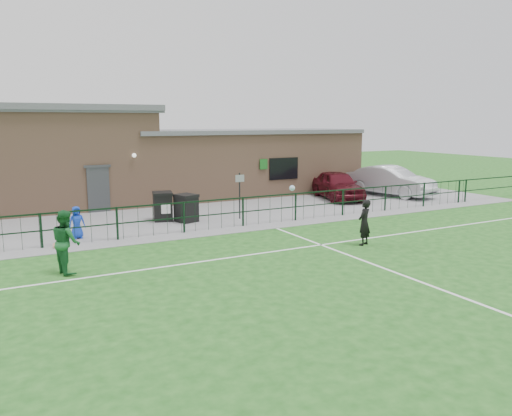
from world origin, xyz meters
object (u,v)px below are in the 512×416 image
outfield_player (66,242)px  wheelie_bin_left (163,207)px  sign_post (240,196)px  car_silver (391,181)px  wheelie_bin_right (186,209)px  car_maroon (337,185)px  ball_ground (56,246)px  spectator_child (77,222)px

outfield_player → wheelie_bin_left: bearing=-50.1°
sign_post → car_silver: sign_post is taller
wheelie_bin_right → sign_post: 2.36m
car_maroon → wheelie_bin_right: bearing=-151.8°
car_maroon → car_silver: bearing=8.8°
ball_ground → wheelie_bin_left: bearing=31.7°
wheelie_bin_right → sign_post: sign_post is taller
car_silver → ball_ground: (-18.22, -3.80, -0.75)m
car_maroon → spectator_child: car_maroon is taller
spectator_child → outfield_player: 4.24m
car_maroon → outfield_player: size_ratio=2.50×
wheelie_bin_left → car_maroon: size_ratio=0.26×
spectator_child → outfield_player: bearing=-108.5°
wheelie_bin_right → outfield_player: 7.49m
sign_post → ball_ground: 7.88m
ball_ground → car_maroon: bearing=15.9°
wheelie_bin_right → sign_post: bearing=-30.9°
wheelie_bin_left → outfield_player: (-4.61, -5.87, 0.30)m
wheelie_bin_right → sign_post: size_ratio=0.54×
wheelie_bin_right → spectator_child: size_ratio=0.92×
sign_post → car_maroon: sign_post is taller
wheelie_bin_right → car_maroon: car_maroon is taller
spectator_child → ball_ground: spectator_child is taller
car_maroon → spectator_child: (-13.95, -3.11, -0.17)m
ball_ground → car_silver: bearing=11.8°
spectator_child → outfield_player: size_ratio=0.66×
wheelie_bin_right → wheelie_bin_left: bearing=120.0°
car_maroon → ball_ground: car_maroon is taller
sign_post → spectator_child: sign_post is taller
sign_post → car_silver: size_ratio=0.40×
wheelie_bin_left → ball_ground: bearing=-135.7°
wheelie_bin_left → sign_post: 3.31m
sign_post → outfield_player: (-7.67, -4.68, -0.13)m
car_maroon → ball_ground: size_ratio=22.45×
sign_post → wheelie_bin_left: bearing=158.8°
car_silver → ball_ground: 18.63m
wheelie_bin_right → ball_ground: size_ratio=5.42×
wheelie_bin_right → outfield_player: (-5.41, -5.17, 0.34)m
wheelie_bin_right → outfield_player: outfield_player is taller
wheelie_bin_left → spectator_child: bearing=-142.5°
sign_post → spectator_child: size_ratio=1.70×
wheelie_bin_left → car_maroon: (10.22, 1.38, 0.19)m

